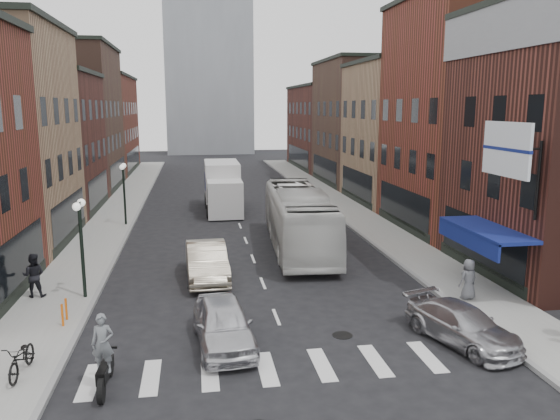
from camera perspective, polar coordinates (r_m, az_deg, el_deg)
The scene contains 28 objects.
ground at distance 19.88m, azimuth 0.05°, elevation -12.18°, with size 160.00×160.00×0.00m, color black.
sidewalk_left at distance 41.18m, azimuth -16.68°, elevation -0.41°, with size 3.00×74.00×0.15m, color gray.
sidewalk_right at distance 42.36m, azimuth 6.74°, elevation 0.28°, with size 3.00×74.00×0.15m, color gray.
curb_left at distance 41.02m, azimuth -14.60°, elevation -0.45°, with size 0.20×74.00×0.16m, color gray.
curb_right at distance 41.99m, azimuth 4.77°, elevation 0.12°, with size 0.20×74.00×0.16m, color gray.
crosswalk_stripes at distance 17.19m, azimuth 1.69°, elevation -16.04°, with size 12.00×2.20×0.01m, color silver.
bldg_left_mid_b at distance 43.86m, azimuth -25.18°, elevation 6.38°, with size 10.30×10.20×10.30m.
bldg_left_far_a at distance 54.44m, azimuth -22.13°, elevation 8.86°, with size 10.30×12.20×13.30m.
bldg_left_far_b at distance 68.19m, azimuth -19.45°, elevation 8.43°, with size 10.30×16.20×11.30m.
bldg_right_mid_a at distance 36.72m, azimuth 20.41°, elevation 9.19°, with size 10.30×10.20×14.30m.
bldg_right_mid_b at distance 45.76m, azimuth 14.14°, elevation 7.84°, with size 10.30×10.20×11.30m.
bldg_right_far_a at distance 56.02m, azimuth 9.73°, elevation 9.01°, with size 10.30×12.20×12.30m.
bldg_right_far_b at distance 69.46m, azimuth 5.98°, elevation 8.60°, with size 10.30×16.20×10.30m.
awning_blue at distance 24.27m, azimuth 20.37°, elevation -2.10°, with size 1.80×5.00×0.78m.
billboard_sign at distance 21.88m, azimuth 22.75°, elevation 5.70°, with size 1.52×3.00×3.70m.
distant_tower at distance 97.64m, azimuth -7.68°, elevation 20.89°, with size 14.00×14.00×50.00m, color #9399A0.
streetlamp_near at distance 23.04m, azimuth -20.11°, elevation -2.01°, with size 0.32×1.22×4.11m.
streetlamp_far at distance 36.67m, azimuth -16.02°, elevation 2.79°, with size 0.32×1.22×4.11m.
bike_rack at distance 21.20m, azimuth -21.61°, elevation -9.88°, with size 0.08×0.68×0.80m.
box_truck at distance 41.08m, azimuth -6.01°, elevation 2.36°, with size 2.61×8.25×3.59m.
motorcycle_rider at distance 16.25m, azimuth -17.95°, elevation -14.18°, with size 0.63×2.19×2.23m.
transit_bus at distance 29.95m, azimuth 1.95°, elevation -0.92°, with size 2.82×12.05×3.36m, color silver.
sedan_left_near at distance 18.33m, azimuth -5.95°, elevation -11.73°, with size 1.79×4.44×1.51m, color silver.
sedan_left_far at distance 25.05m, azimuth -7.66°, elevation -5.36°, with size 1.75×5.03×1.66m, color beige.
curb_car at distance 19.42m, azimuth 18.51°, elevation -11.32°, with size 1.78×4.37×1.27m, color #AEAEB2.
parked_bicycle at distance 17.83m, azimuth -25.36°, elevation -13.80°, with size 0.67×1.91×1.00m, color black.
ped_left_solo at distance 24.29m, azimuth -24.35°, elevation -6.23°, with size 0.87×0.50×1.80m, color black.
ped_right_c at distance 23.17m, azimuth 19.09°, elevation -6.85°, with size 0.80×0.52×1.64m, color #56575D.
Camera 1 is at (-2.88, -18.07, 7.76)m, focal length 35.00 mm.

